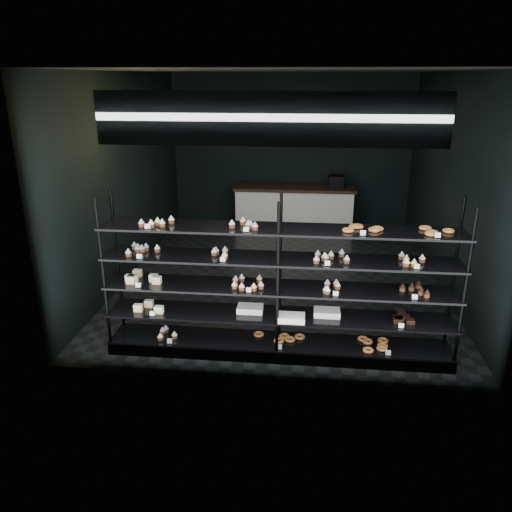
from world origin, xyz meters
name	(u,v)px	position (x,y,z in m)	size (l,w,h in m)	color
room	(283,181)	(0.00, 0.00, 1.60)	(5.01, 6.01, 3.20)	black
display_shelf	(276,305)	(0.07, -2.45, 0.63)	(4.00, 0.50, 1.91)	black
signage	(269,119)	(0.00, -2.93, 2.75)	(3.30, 0.05, 0.50)	#0C0C3D
pendant_lamp	(148,130)	(-1.74, -1.11, 2.45)	(0.31, 0.31, 0.88)	black
service_counter	(295,209)	(0.12, 2.50, 0.50)	(2.49, 0.65, 1.23)	silver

